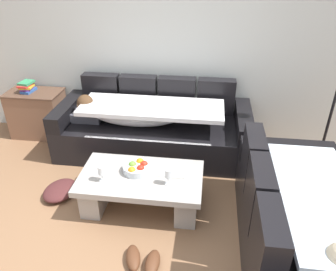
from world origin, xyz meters
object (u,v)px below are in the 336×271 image
(couch_along_wall, at_px, (151,128))
(side_cabinet, at_px, (38,114))
(couch_near_window, at_px, (299,228))
(wine_glass_near_right, at_px, (168,174))
(coffee_table, at_px, (141,187))
(wine_glass_near_left, at_px, (101,171))
(crumpled_garment, at_px, (60,190))
(pair_of_shoes, at_px, (143,260))
(open_magazine, at_px, (172,171))
(fruit_bowl, at_px, (137,168))
(book_stack_on_cabinet, at_px, (27,87))

(couch_along_wall, bearing_deg, side_cabinet, 172.07)
(couch_near_window, bearing_deg, wine_glass_near_right, 71.87)
(coffee_table, xyz_separation_m, wine_glass_near_right, (0.28, -0.09, 0.26))
(wine_glass_near_left, relative_size, crumpled_garment, 0.42)
(wine_glass_near_right, xyz_separation_m, pair_of_shoes, (-0.13, -0.62, -0.45))
(open_magazine, bearing_deg, wine_glass_near_right, -90.53)
(coffee_table, bearing_deg, open_magazine, 20.31)
(open_magazine, bearing_deg, side_cabinet, 151.16)
(side_cabinet, distance_m, pair_of_shoes, 2.75)
(crumpled_garment, bearing_deg, coffee_table, -3.14)
(wine_glass_near_right, bearing_deg, couch_along_wall, 107.95)
(open_magazine, height_order, pair_of_shoes, open_magazine)
(wine_glass_near_left, relative_size, open_magazine, 0.59)
(crumpled_garment, bearing_deg, fruit_bowl, 1.22)
(couch_along_wall, distance_m, wine_glass_near_right, 1.23)
(coffee_table, relative_size, crumpled_garment, 3.00)
(side_cabinet, bearing_deg, coffee_table, -36.92)
(coffee_table, height_order, open_magazine, open_magazine)
(couch_near_window, height_order, pair_of_shoes, couch_near_window)
(fruit_bowl, xyz_separation_m, wine_glass_near_right, (0.33, -0.16, 0.07))
(wine_glass_near_right, distance_m, book_stack_on_cabinet, 2.49)
(coffee_table, bearing_deg, side_cabinet, 143.08)
(wine_glass_near_right, bearing_deg, couch_near_window, -18.13)
(wine_glass_near_right, bearing_deg, open_magazine, 87.79)
(couch_along_wall, distance_m, book_stack_on_cabinet, 1.75)
(coffee_table, xyz_separation_m, crumpled_garment, (-0.90, 0.05, -0.18))
(wine_glass_near_right, distance_m, pair_of_shoes, 0.78)
(pair_of_shoes, bearing_deg, couch_along_wall, 97.79)
(couch_along_wall, relative_size, coffee_table, 1.98)
(wine_glass_near_right, height_order, pair_of_shoes, wine_glass_near_right)
(couch_along_wall, distance_m, couch_near_window, 2.13)
(book_stack_on_cabinet, bearing_deg, pair_of_shoes, -45.90)
(wine_glass_near_right, xyz_separation_m, open_magazine, (0.01, 0.20, -0.11))
(couch_near_window, xyz_separation_m, coffee_table, (-1.40, 0.46, -0.10))
(couch_near_window, distance_m, open_magazine, 1.25)
(couch_near_window, relative_size, open_magazine, 6.76)
(book_stack_on_cabinet, relative_size, crumpled_garment, 0.58)
(wine_glass_near_left, xyz_separation_m, open_magazine, (0.63, 0.23, -0.11))
(couch_along_wall, bearing_deg, wine_glass_near_left, -101.92)
(fruit_bowl, bearing_deg, book_stack_on_cabinet, 145.00)
(wine_glass_near_right, xyz_separation_m, crumpled_garment, (-1.18, 0.14, -0.44))
(open_magazine, xyz_separation_m, book_stack_on_cabinet, (-2.07, 1.18, 0.33))
(wine_glass_near_left, height_order, pair_of_shoes, wine_glass_near_left)
(fruit_bowl, height_order, book_stack_on_cabinet, book_stack_on_cabinet)
(wine_glass_near_left, distance_m, wine_glass_near_right, 0.63)
(open_magazine, bearing_deg, coffee_table, -158.02)
(couch_near_window, bearing_deg, crumpled_garment, 77.51)
(fruit_bowl, xyz_separation_m, wine_glass_near_left, (-0.30, -0.19, 0.07))
(wine_glass_near_left, height_order, crumpled_garment, wine_glass_near_left)
(fruit_bowl, distance_m, pair_of_shoes, 0.89)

